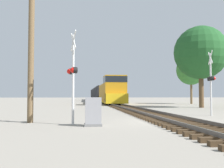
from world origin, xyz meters
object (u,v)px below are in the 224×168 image
object	(u,v)px
crossing_signal_far	(211,80)
relay_cabinet	(93,112)
tree_mid_background	(191,70)
tree_far_right	(201,53)
freight_train	(101,94)
utility_pole	(31,40)
crossing_signal_near	(73,73)

from	to	relation	value
crossing_signal_far	relay_cabinet	xyz separation A→B (m)	(-8.51, -5.38, -1.88)
tree_mid_background	tree_far_right	bearing A→B (deg)	-109.00
freight_train	crossing_signal_far	distance (m)	50.89
utility_pole	tree_mid_background	world-z (taller)	utility_pole
crossing_signal_near	tree_mid_background	size ratio (longest dim) A/B	0.54
crossing_signal_near	utility_pole	size ratio (longest dim) A/B	0.54
freight_train	tree_mid_background	xyz separation A→B (m)	(13.99, -24.78, 3.90)
crossing_signal_far	relay_cabinet	bearing A→B (deg)	132.03
crossing_signal_near	relay_cabinet	distance (m)	2.20
relay_cabinet	utility_pole	xyz separation A→B (m)	(-3.20, 1.96, 3.67)
tree_far_right	relay_cabinet	bearing A→B (deg)	-127.80
tree_far_right	crossing_signal_near	bearing A→B (deg)	-130.85
crossing_signal_far	utility_pole	distance (m)	12.33
crossing_signal_far	relay_cabinet	size ratio (longest dim) A/B	3.45
tree_mid_background	crossing_signal_near	bearing A→B (deg)	-122.08
crossing_signal_far	crossing_signal_near	bearing A→B (deg)	126.23
relay_cabinet	tree_far_right	distance (m)	22.64
crossing_signal_far	utility_pole	world-z (taller)	utility_pole
crossing_signal_far	tree_far_right	bearing A→B (deg)	-12.61
crossing_signal_near	tree_far_right	world-z (taller)	tree_far_right
freight_train	utility_pole	distance (m)	54.68
relay_cabinet	crossing_signal_far	bearing A→B (deg)	32.28
tree_far_right	tree_mid_background	world-z (taller)	tree_far_right
crossing_signal_near	tree_far_right	distance (m)	22.35
freight_train	tree_mid_background	distance (m)	28.73
crossing_signal_far	tree_mid_background	distance (m)	27.88
freight_train	tree_mid_background	bearing A→B (deg)	-60.55
crossing_signal_far	tree_far_right	xyz separation A→B (m)	(4.90, 11.91, 3.95)
relay_cabinet	tree_mid_background	xyz separation A→B (m)	(18.24, 31.30, 5.15)
utility_pole	tree_far_right	bearing A→B (deg)	42.70
utility_pole	tree_mid_background	distance (m)	36.37
tree_far_right	tree_mid_background	xyz separation A→B (m)	(4.83, 14.02, -0.68)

